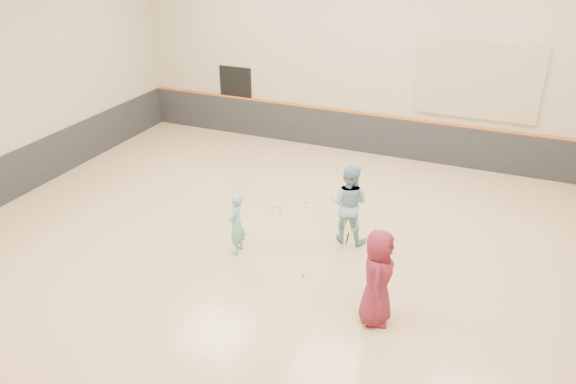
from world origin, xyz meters
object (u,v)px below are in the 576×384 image
at_px(young_man, 378,278).
at_px(spare_racket, 277,208).
at_px(instructor, 349,204).
at_px(girl, 236,224).

height_order(young_man, spare_racket, young_man).
bearing_deg(young_man, spare_racket, 36.81).
distance_m(instructor, spare_racket, 2.29).
relative_size(girl, young_man, 0.76).
xyz_separation_m(instructor, spare_racket, (-2.01, 0.70, -0.85)).
bearing_deg(girl, spare_racket, 174.41).
bearing_deg(spare_racket, young_man, -43.75).
relative_size(instructor, young_man, 1.00).
bearing_deg(instructor, girl, 34.79).
relative_size(young_man, spare_racket, 2.64).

